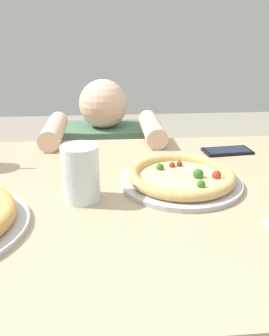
% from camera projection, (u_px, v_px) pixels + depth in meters
% --- Properties ---
extents(dining_table, '(1.30, 0.86, 0.75)m').
position_uv_depth(dining_table, '(114.00, 232.00, 0.88)').
color(dining_table, tan).
rests_on(dining_table, ground).
extents(pizza_far, '(0.31, 0.31, 0.04)m').
position_uv_depth(pizza_far, '(181.00, 177.00, 0.88)').
color(pizza_far, '#B7B7BC').
rests_on(pizza_far, dining_table).
extents(water_cup_clear, '(0.09, 0.09, 0.13)m').
position_uv_depth(water_cup_clear, '(81.00, 173.00, 0.79)').
color(water_cup_clear, silver).
rests_on(water_cup_clear, dining_table).
extents(cell_phone, '(0.16, 0.09, 0.01)m').
position_uv_depth(cell_phone, '(227.00, 151.00, 1.11)').
color(cell_phone, black).
rests_on(cell_phone, dining_table).
extents(diner_seated, '(0.41, 0.52, 0.93)m').
position_uv_depth(diner_seated, '(106.00, 194.00, 1.58)').
color(diner_seated, '#333847').
rests_on(diner_seated, ground).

